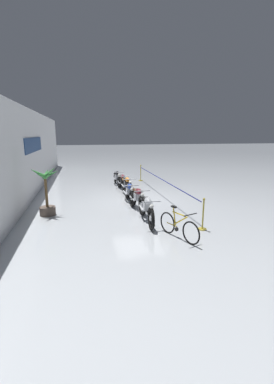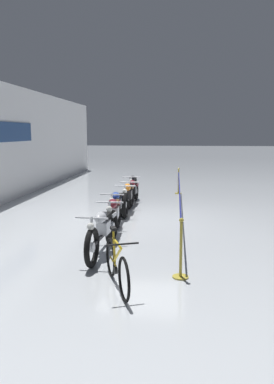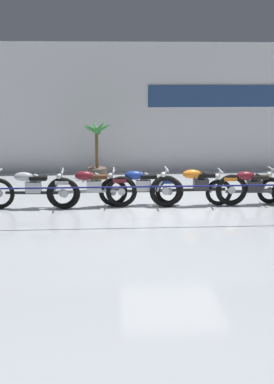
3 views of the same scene
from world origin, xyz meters
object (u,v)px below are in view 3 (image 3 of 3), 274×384
at_px(motorcycle_blue_2, 141,188).
at_px(potted_palm_left_of_row, 97,151).
at_px(motorcycle_maroon_1, 92,189).
at_px(motorcycle_silver_0, 31,189).
at_px(motorcycle_maroon_4, 252,187).
at_px(stanchion_far_left, 115,194).
at_px(motorcycle_orange_3, 198,187).

height_order(motorcycle_blue_2, potted_palm_left_of_row, potted_palm_left_of_row).
bearing_deg(motorcycle_maroon_1, motorcycle_blue_2, 5.73).
bearing_deg(potted_palm_left_of_row, motorcycle_silver_0, -113.32).
relative_size(motorcycle_maroon_1, motorcycle_maroon_4, 0.96).
relative_size(motorcycle_silver_0, motorcycle_maroon_4, 1.02).
distance_m(motorcycle_maroon_1, potted_palm_left_of_row, 3.52).
bearing_deg(potted_palm_left_of_row, motorcycle_maroon_1, -90.91).
height_order(motorcycle_blue_2, stanchion_far_left, stanchion_far_left).
xyz_separation_m(motorcycle_maroon_4, stanchion_far_left, (-3.41, -1.59, 0.27)).
xyz_separation_m(motorcycle_blue_2, motorcycle_orange_3, (1.41, -0.14, 0.02)).
bearing_deg(motorcycle_orange_3, stanchion_far_left, -142.56).
bearing_deg(motorcycle_blue_2, motorcycle_maroon_1, -174.27).
height_order(motorcycle_maroon_1, motorcycle_blue_2, motorcycle_maroon_1).
xyz_separation_m(motorcycle_maroon_4, potted_palm_left_of_row, (-3.91, 3.50, 0.39)).
bearing_deg(motorcycle_maroon_4, stanchion_far_left, -154.94).
bearing_deg(motorcycle_orange_3, motorcycle_maroon_4, 0.36).
height_order(motorcycle_silver_0, motorcycle_maroon_1, motorcycle_maroon_1).
bearing_deg(motorcycle_maroon_4, motorcycle_orange_3, -179.64).
relative_size(motorcycle_silver_0, motorcycle_orange_3, 0.96).
distance_m(potted_palm_left_of_row, stanchion_far_left, 5.12).
bearing_deg(motorcycle_blue_2, motorcycle_silver_0, -176.96).
distance_m(motorcycle_maroon_1, stanchion_far_left, 1.71).
height_order(motorcycle_silver_0, motorcycle_maroon_4, motorcycle_silver_0).
distance_m(motorcycle_blue_2, motorcycle_orange_3, 1.42).
xyz_separation_m(motorcycle_orange_3, potted_palm_left_of_row, (-2.57, 3.51, 0.36)).
relative_size(motorcycle_blue_2, potted_palm_left_of_row, 1.12).
bearing_deg(motorcycle_maroon_1, motorcycle_silver_0, -179.22).
height_order(motorcycle_orange_3, potted_palm_left_of_row, potted_palm_left_of_row).
xyz_separation_m(motorcycle_maroon_1, stanchion_far_left, (0.56, -1.60, 0.24)).
bearing_deg(motorcycle_blue_2, motorcycle_orange_3, -5.54).
xyz_separation_m(motorcycle_orange_3, stanchion_far_left, (-2.07, -1.58, 0.24)).
height_order(motorcycle_maroon_1, motorcycle_maroon_4, motorcycle_maroon_1).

